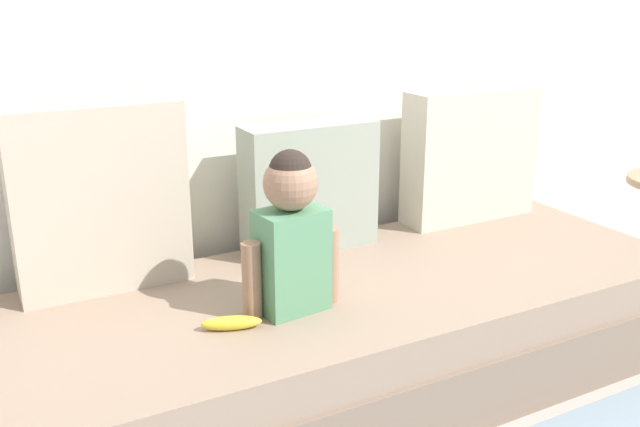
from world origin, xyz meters
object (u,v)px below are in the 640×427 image
(couch, at_px, (357,331))
(throw_pillow_left, at_px, (99,198))
(throw_pillow_center, at_px, (309,187))
(throw_pillow_right, at_px, (470,155))
(banana, at_px, (232,323))
(toddler, at_px, (291,232))

(couch, xyz_separation_m, throw_pillow_left, (-0.73, 0.34, 0.48))
(couch, xyz_separation_m, throw_pillow_center, (0.00, 0.34, 0.41))
(throw_pillow_right, height_order, banana, throw_pillow_right)
(throw_pillow_center, bearing_deg, throw_pillow_left, 180.00)
(throw_pillow_right, relative_size, toddler, 1.17)
(toddler, distance_m, banana, 0.31)
(throw_pillow_center, bearing_deg, throw_pillow_right, 0.00)
(throw_pillow_center, xyz_separation_m, throw_pillow_right, (0.73, 0.00, 0.03))
(throw_pillow_center, distance_m, toddler, 0.52)
(throw_pillow_left, bearing_deg, toddler, -44.12)
(toddler, bearing_deg, couch, 17.36)
(throw_pillow_left, xyz_separation_m, throw_pillow_right, (1.45, 0.00, -0.03))
(couch, height_order, throw_pillow_left, throw_pillow_left)
(couch, xyz_separation_m, banana, (-0.49, -0.13, 0.20))
(throw_pillow_left, height_order, throw_pillow_right, throw_pillow_left)
(banana, bearing_deg, throw_pillow_center, 43.75)
(throw_pillow_center, height_order, banana, throw_pillow_center)
(throw_pillow_left, xyz_separation_m, throw_pillow_center, (0.73, 0.00, -0.06))
(throw_pillow_center, xyz_separation_m, toddler, (-0.28, -0.43, 0.01))
(throw_pillow_center, relative_size, toddler, 1.00)
(couch, xyz_separation_m, toddler, (-0.28, -0.09, 0.43))
(couch, relative_size, throw_pillow_center, 4.85)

